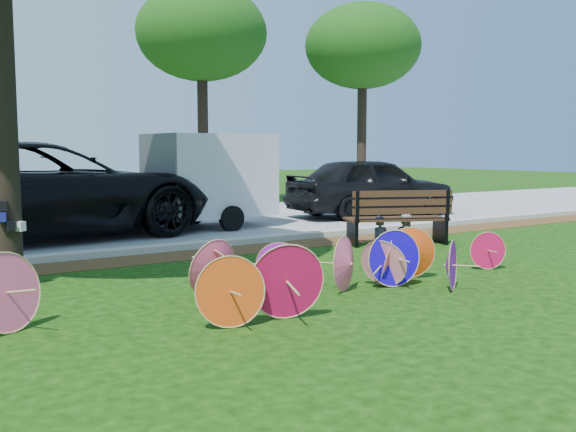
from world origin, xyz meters
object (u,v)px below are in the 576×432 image
(parasol_pile, at_px, (306,269))
(person_right, at_px, (407,215))
(dark_pickup, at_px, (371,187))
(person_left, at_px, (381,217))
(black_van, at_px, (42,191))
(cargo_trailer, at_px, (211,175))
(park_bench, at_px, (396,217))

(parasol_pile, distance_m, person_right, 5.44)
(parasol_pile, xyz_separation_m, dark_pickup, (7.33, 7.36, 0.47))
(parasol_pile, height_order, person_right, person_right)
(person_left, bearing_deg, person_right, 1.43)
(dark_pickup, xyz_separation_m, person_left, (-3.47, -4.40, -0.28))
(black_van, height_order, cargo_trailer, cargo_trailer)
(dark_pickup, distance_m, person_left, 5.61)
(cargo_trailer, bearing_deg, park_bench, -72.45)
(dark_pickup, height_order, park_bench, dark_pickup)
(dark_pickup, bearing_deg, black_van, 93.40)
(cargo_trailer, height_order, person_right, cargo_trailer)
(black_van, bearing_deg, person_right, -133.94)
(dark_pickup, bearing_deg, cargo_trailer, 93.87)
(parasol_pile, bearing_deg, black_van, 102.10)
(person_left, bearing_deg, parasol_pile, -141.06)
(park_bench, distance_m, person_right, 0.35)
(black_van, relative_size, person_left, 6.57)
(park_bench, bearing_deg, dark_pickup, 77.27)
(black_van, distance_m, cargo_trailer, 3.90)
(cargo_trailer, xyz_separation_m, person_right, (2.27, -4.42, -0.71))
(dark_pickup, relative_size, cargo_trailer, 1.77)
(dark_pickup, distance_m, cargo_trailer, 5.06)
(black_van, distance_m, dark_pickup, 8.93)
(black_van, distance_m, person_left, 7.10)
(dark_pickup, xyz_separation_m, cargo_trailer, (-5.04, 0.03, 0.43))
(parasol_pile, xyz_separation_m, park_bench, (4.21, 2.91, 0.16))
(person_left, bearing_deg, park_bench, -6.70)
(park_bench, bearing_deg, parasol_pile, -122.98)
(cargo_trailer, xyz_separation_m, person_left, (1.57, -4.42, -0.72))
(cargo_trailer, distance_m, park_bench, 4.92)
(person_left, xyz_separation_m, person_right, (0.70, 0.00, 0.01))
(dark_pickup, relative_size, park_bench, 2.39)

